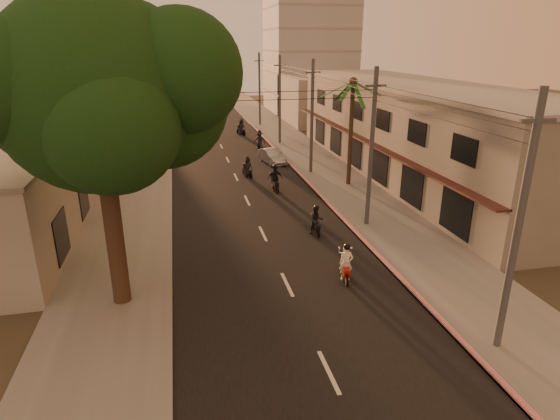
{
  "coord_description": "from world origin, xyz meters",
  "views": [
    {
      "loc": [
        -4.25,
        -15.97,
        10.19
      ],
      "look_at": [
        0.79,
        7.1,
        1.69
      ],
      "focal_mm": 30.0,
      "sensor_mm": 36.0,
      "label": 1
    }
  ],
  "objects_px": {
    "scooter_mid_a": "(316,221)",
    "scooter_far_c": "(241,128)",
    "scooter_mid_b": "(275,179)",
    "scooter_far_b": "(259,141)",
    "scooter_red": "(346,264)",
    "scooter_far_a": "(248,168)",
    "palm_tree": "(353,88)",
    "parked_car": "(272,156)",
    "broadleaf_tree": "(108,93)"
  },
  "relations": [
    {
      "from": "scooter_far_a",
      "to": "scooter_mid_b",
      "type": "bearing_deg",
      "value": -86.89
    },
    {
      "from": "scooter_red",
      "to": "scooter_far_a",
      "type": "bearing_deg",
      "value": 109.83
    },
    {
      "from": "scooter_mid_a",
      "to": "scooter_far_c",
      "type": "relative_size",
      "value": 0.89
    },
    {
      "from": "broadleaf_tree",
      "to": "palm_tree",
      "type": "relative_size",
      "value": 1.48
    },
    {
      "from": "scooter_mid_b",
      "to": "scooter_far_a",
      "type": "height_order",
      "value": "scooter_mid_b"
    },
    {
      "from": "scooter_far_a",
      "to": "parked_car",
      "type": "distance_m",
      "value": 4.93
    },
    {
      "from": "scooter_red",
      "to": "scooter_far_c",
      "type": "xyz_separation_m",
      "value": [
        0.18,
        35.75,
        0.1
      ]
    },
    {
      "from": "scooter_mid_b",
      "to": "scooter_far_b",
      "type": "height_order",
      "value": "scooter_mid_b"
    },
    {
      "from": "parked_car",
      "to": "scooter_mid_a",
      "type": "bearing_deg",
      "value": -103.52
    },
    {
      "from": "scooter_red",
      "to": "scooter_far_a",
      "type": "xyz_separation_m",
      "value": [
        -1.77,
        17.95,
        -0.01
      ]
    },
    {
      "from": "scooter_far_b",
      "to": "scooter_far_c",
      "type": "relative_size",
      "value": 1.0
    },
    {
      "from": "scooter_far_c",
      "to": "palm_tree",
      "type": "bearing_deg",
      "value": -97.77
    },
    {
      "from": "scooter_far_c",
      "to": "scooter_far_b",
      "type": "bearing_deg",
      "value": -105.59
    },
    {
      "from": "scooter_far_b",
      "to": "scooter_far_c",
      "type": "bearing_deg",
      "value": 113.51
    },
    {
      "from": "parked_car",
      "to": "scooter_far_c",
      "type": "height_order",
      "value": "scooter_far_c"
    },
    {
      "from": "scooter_mid_a",
      "to": "scooter_mid_b",
      "type": "relative_size",
      "value": 0.88
    },
    {
      "from": "scooter_mid_b",
      "to": "scooter_far_a",
      "type": "distance_m",
      "value": 4.25
    },
    {
      "from": "scooter_far_a",
      "to": "scooter_red",
      "type": "bearing_deg",
      "value": -100.53
    },
    {
      "from": "broadleaf_tree",
      "to": "scooter_far_b",
      "type": "bearing_deg",
      "value": 69.64
    },
    {
      "from": "scooter_far_a",
      "to": "scooter_far_b",
      "type": "xyz_separation_m",
      "value": [
        2.71,
        9.9,
        0.12
      ]
    },
    {
      "from": "scooter_far_a",
      "to": "scooter_far_c",
      "type": "xyz_separation_m",
      "value": [
        1.95,
        17.8,
        0.11
      ]
    },
    {
      "from": "broadleaf_tree",
      "to": "scooter_mid_a",
      "type": "relative_size",
      "value": 6.92
    },
    {
      "from": "scooter_red",
      "to": "scooter_far_c",
      "type": "relative_size",
      "value": 0.91
    },
    {
      "from": "scooter_far_a",
      "to": "palm_tree",
      "type": "bearing_deg",
      "value": -44.91
    },
    {
      "from": "palm_tree",
      "to": "scooter_mid_b",
      "type": "xyz_separation_m",
      "value": [
        -5.66,
        -0.13,
        -6.28
      ]
    },
    {
      "from": "broadleaf_tree",
      "to": "scooter_far_b",
      "type": "xyz_separation_m",
      "value": [
        10.25,
        27.63,
        -7.58
      ]
    },
    {
      "from": "palm_tree",
      "to": "scooter_far_a",
      "type": "distance_m",
      "value": 10.27
    },
    {
      "from": "broadleaf_tree",
      "to": "parked_car",
      "type": "distance_m",
      "value": 25.35
    },
    {
      "from": "scooter_mid_a",
      "to": "parked_car",
      "type": "bearing_deg",
      "value": 91.6
    },
    {
      "from": "scooter_mid_b",
      "to": "scooter_far_b",
      "type": "xyz_separation_m",
      "value": [
        1.31,
        13.91,
        0.03
      ]
    },
    {
      "from": "scooter_mid_b",
      "to": "scooter_far_a",
      "type": "bearing_deg",
      "value": 107.39
    },
    {
      "from": "palm_tree",
      "to": "scooter_mid_a",
      "type": "height_order",
      "value": "palm_tree"
    },
    {
      "from": "broadleaf_tree",
      "to": "palm_tree",
      "type": "height_order",
      "value": "broadleaf_tree"
    },
    {
      "from": "palm_tree",
      "to": "scooter_mid_b",
      "type": "relative_size",
      "value": 4.11
    },
    {
      "from": "scooter_mid_a",
      "to": "scooter_far_c",
      "type": "xyz_separation_m",
      "value": [
        -0.05,
        30.26,
        0.12
      ]
    },
    {
      "from": "broadleaf_tree",
      "to": "scooter_far_c",
      "type": "bearing_deg",
      "value": 75.03
    },
    {
      "from": "broadleaf_tree",
      "to": "scooter_mid_b",
      "type": "relative_size",
      "value": 6.06
    },
    {
      "from": "palm_tree",
      "to": "scooter_red",
      "type": "distance_m",
      "value": 16.33
    },
    {
      "from": "scooter_red",
      "to": "scooter_mid_a",
      "type": "bearing_deg",
      "value": 101.8
    },
    {
      "from": "scooter_mid_a",
      "to": "scooter_far_b",
      "type": "height_order",
      "value": "scooter_far_b"
    },
    {
      "from": "parked_car",
      "to": "scooter_far_c",
      "type": "relative_size",
      "value": 2.07
    },
    {
      "from": "scooter_mid_a",
      "to": "scooter_far_c",
      "type": "distance_m",
      "value": 30.26
    },
    {
      "from": "scooter_red",
      "to": "scooter_far_c",
      "type": "distance_m",
      "value": 35.75
    },
    {
      "from": "broadleaf_tree",
      "to": "scooter_mid_b",
      "type": "distance_m",
      "value": 18.06
    },
    {
      "from": "broadleaf_tree",
      "to": "parked_car",
      "type": "height_order",
      "value": "broadleaf_tree"
    },
    {
      "from": "scooter_far_c",
      "to": "parked_car",
      "type": "bearing_deg",
      "value": -107.44
    },
    {
      "from": "broadleaf_tree",
      "to": "scooter_mid_a",
      "type": "distance_m",
      "value": 13.35
    },
    {
      "from": "scooter_far_b",
      "to": "parked_car",
      "type": "distance_m",
      "value": 5.87
    },
    {
      "from": "palm_tree",
      "to": "scooter_mid_a",
      "type": "xyz_separation_m",
      "value": [
        -5.06,
        -8.59,
        -6.37
      ]
    },
    {
      "from": "scooter_mid_b",
      "to": "parked_car",
      "type": "relative_size",
      "value": 0.49
    }
  ]
}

